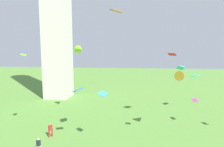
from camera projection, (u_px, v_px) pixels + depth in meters
name	position (u px, v px, depth m)	size (l,w,h in m)	color
person_0	(39.00, 144.00, 19.26)	(0.49, 0.31, 1.60)	silver
person_2	(51.00, 129.00, 22.81)	(0.51, 0.53, 1.79)	red
kite_flying_0	(181.00, 76.00, 22.53)	(1.95, 2.13, 1.32)	#B88A1E
kite_flying_1	(102.00, 94.00, 19.89)	(1.22, 1.08, 0.53)	#3796E5
kite_flying_3	(172.00, 54.00, 26.59)	(1.50, 1.80, 0.48)	red
kite_flying_4	(23.00, 55.00, 22.43)	(0.86, 1.05, 0.33)	#65E028
kite_flying_5	(78.00, 90.00, 23.73)	(1.88, 2.07, 0.84)	blue
kite_flying_7	(117.00, 11.00, 13.75)	(1.14, 1.06, 0.29)	#B56816
kite_flying_8	(80.00, 49.00, 28.55)	(1.97, 2.12, 1.24)	#7BE618
kite_flying_9	(195.00, 76.00, 32.22)	(1.85, 1.89, 0.46)	#16E8AF
kite_flying_10	(181.00, 68.00, 19.60)	(0.77, 0.92, 0.59)	#2ABDBF
kite_flying_11	(195.00, 100.00, 26.16)	(0.75, 0.99, 0.37)	#C22F8B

